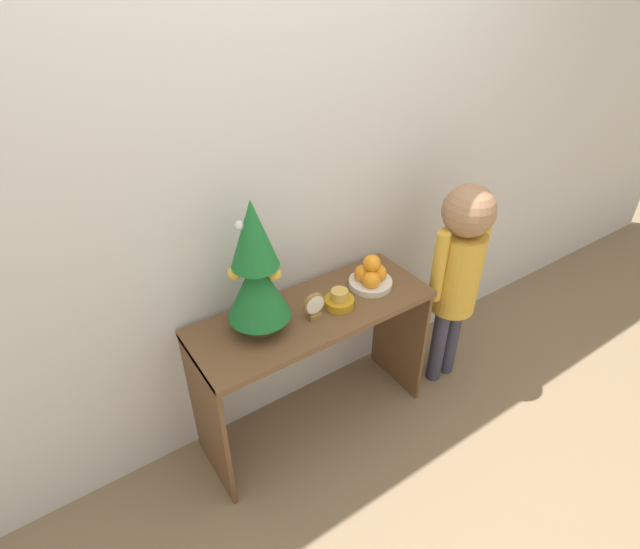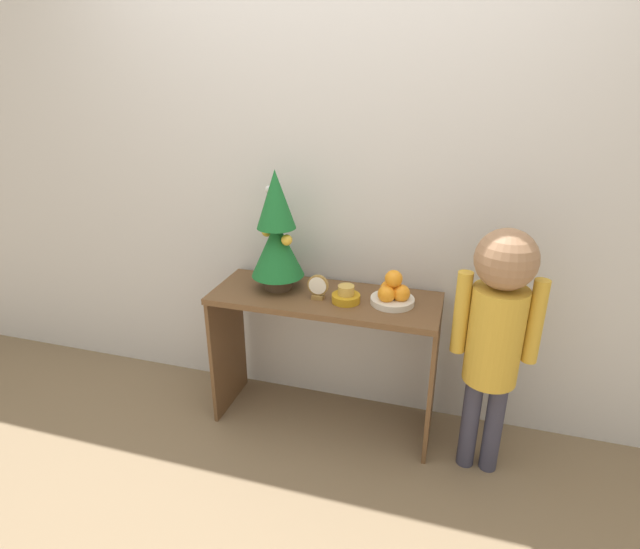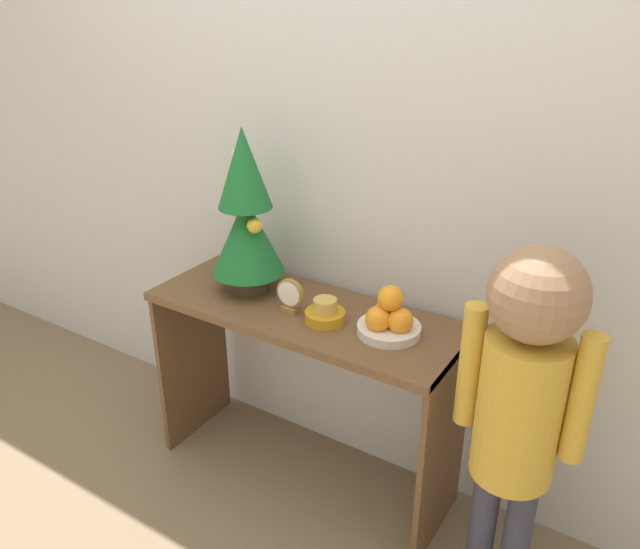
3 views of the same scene
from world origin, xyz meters
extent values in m
plane|color=#7A664C|center=(0.00, 0.00, 0.00)|extent=(12.00, 12.00, 0.00)
cube|color=silver|center=(0.00, 0.46, 1.25)|extent=(7.00, 0.05, 2.50)
cube|color=brown|center=(0.00, 0.21, 0.71)|extent=(1.11, 0.42, 0.03)
cube|color=brown|center=(-0.55, 0.21, 0.36)|extent=(0.02, 0.38, 0.73)
cube|color=brown|center=(0.55, 0.21, 0.36)|extent=(0.02, 0.38, 0.73)
cylinder|color=#4C3828|center=(-0.25, 0.23, 0.75)|extent=(0.14, 0.14, 0.05)
cylinder|color=brown|center=(-0.25, 0.23, 0.80)|extent=(0.02, 0.02, 0.04)
cone|color=#19662D|center=(-0.25, 0.23, 0.94)|extent=(0.26, 0.26, 0.28)
cone|color=#19662D|center=(-0.25, 0.23, 1.18)|extent=(0.19, 0.19, 0.28)
sphere|color=red|center=(-0.25, 0.29, 0.90)|extent=(0.05, 0.05, 0.05)
sphere|color=gold|center=(-0.19, 0.20, 1.00)|extent=(0.05, 0.05, 0.05)
sphere|color=silver|center=(-0.29, 0.25, 1.22)|extent=(0.04, 0.04, 0.04)
sphere|color=#2D4CA8|center=(-0.25, 0.28, 1.09)|extent=(0.04, 0.04, 0.04)
sphere|color=gold|center=(-0.32, 0.28, 1.01)|extent=(0.06, 0.06, 0.06)
cylinder|color=silver|center=(0.33, 0.21, 0.74)|extent=(0.20, 0.20, 0.03)
sphere|color=orange|center=(0.37, 0.21, 0.79)|extent=(0.08, 0.08, 0.08)
sphere|color=orange|center=(0.30, 0.25, 0.79)|extent=(0.08, 0.08, 0.08)
sphere|color=orange|center=(0.30, 0.18, 0.79)|extent=(0.08, 0.08, 0.08)
sphere|color=orange|center=(0.33, 0.21, 0.85)|extent=(0.08, 0.08, 0.08)
cylinder|color=#B78419|center=(0.11, 0.17, 0.75)|extent=(0.13, 0.13, 0.04)
cylinder|color=gold|center=(0.11, 0.17, 0.79)|extent=(0.08, 0.08, 0.04)
cube|color=olive|center=(-0.02, 0.17, 0.74)|extent=(0.06, 0.04, 0.02)
cylinder|color=olive|center=(-0.02, 0.17, 0.80)|extent=(0.10, 0.02, 0.10)
cylinder|color=white|center=(-0.02, 0.16, 0.80)|extent=(0.09, 0.00, 0.09)
cylinder|color=#38384C|center=(0.73, 0.09, 0.24)|extent=(0.08, 0.08, 0.48)
cylinder|color=#38384C|center=(0.84, 0.09, 0.24)|extent=(0.08, 0.08, 0.48)
cylinder|color=gold|center=(0.79, 0.09, 0.70)|extent=(0.23, 0.23, 0.44)
sphere|color=#997051|center=(0.79, 0.09, 1.04)|extent=(0.25, 0.25, 0.25)
cylinder|color=gold|center=(0.64, 0.09, 0.79)|extent=(0.06, 0.06, 0.37)
cylinder|color=gold|center=(0.93, 0.09, 0.79)|extent=(0.06, 0.06, 0.37)
camera|label=1|loc=(-0.95, -1.24, 2.09)|focal=28.00mm
camera|label=2|loc=(0.61, -1.91, 1.74)|focal=28.00mm
camera|label=3|loc=(1.07, -1.37, 1.73)|focal=35.00mm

